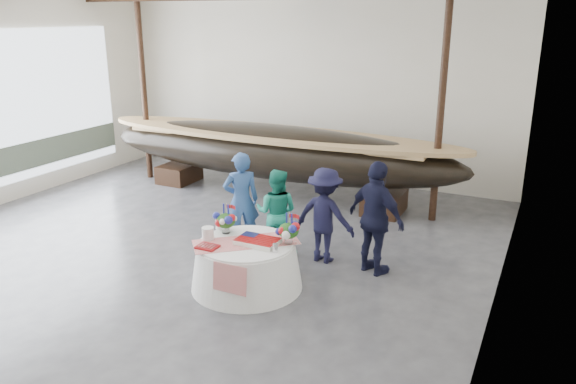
% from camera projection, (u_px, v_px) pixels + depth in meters
% --- Properties ---
extents(floor, '(10.00, 12.00, 0.01)m').
position_uv_depth(floor, '(159.00, 266.00, 9.05)').
color(floor, '#3D3D42').
rests_on(floor, ground).
extents(wall_back, '(10.00, 0.02, 4.50)m').
position_uv_depth(wall_back, '(310.00, 85.00, 13.52)').
color(wall_back, silver).
rests_on(wall_back, ground).
extents(wall_right, '(0.02, 12.00, 4.50)m').
position_uv_depth(wall_right, '(503.00, 166.00, 6.29)').
color(wall_right, silver).
rests_on(wall_right, ground).
extents(pavilion_structure, '(9.80, 11.76, 4.50)m').
position_uv_depth(pavilion_structure, '(171.00, 6.00, 8.47)').
color(pavilion_structure, black).
rests_on(pavilion_structure, ground).
extents(longboat_display, '(8.53, 1.71, 1.60)m').
position_uv_depth(longboat_display, '(273.00, 151.00, 12.28)').
color(longboat_display, black).
rests_on(longboat_display, ground).
extents(banquet_table, '(1.65, 1.65, 0.71)m').
position_uv_depth(banquet_table, '(247.00, 265.00, 8.27)').
color(banquet_table, white).
rests_on(banquet_table, ground).
extents(tabletop_items, '(1.52, 1.41, 0.40)m').
position_uv_depth(tabletop_items, '(251.00, 230.00, 8.24)').
color(tabletop_items, red).
rests_on(tabletop_items, banquet_table).
extents(guest_woman_blue, '(0.73, 0.70, 1.69)m').
position_uv_depth(guest_woman_blue, '(241.00, 200.00, 9.59)').
color(guest_woman_blue, '#294B84').
rests_on(guest_woman_blue, ground).
extents(guest_woman_teal, '(0.80, 0.68, 1.48)m').
position_uv_depth(guest_woman_teal, '(277.00, 212.00, 9.33)').
color(guest_woman_teal, '#1A866D').
rests_on(guest_woman_teal, ground).
extents(guest_man_left, '(1.06, 0.66, 1.57)m').
position_uv_depth(guest_man_left, '(325.00, 215.00, 9.04)').
color(guest_man_left, black).
rests_on(guest_man_left, ground).
extents(guest_man_right, '(1.14, 0.84, 1.80)m').
position_uv_depth(guest_man_right, '(376.00, 219.00, 8.58)').
color(guest_man_right, black).
rests_on(guest_man_right, ground).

